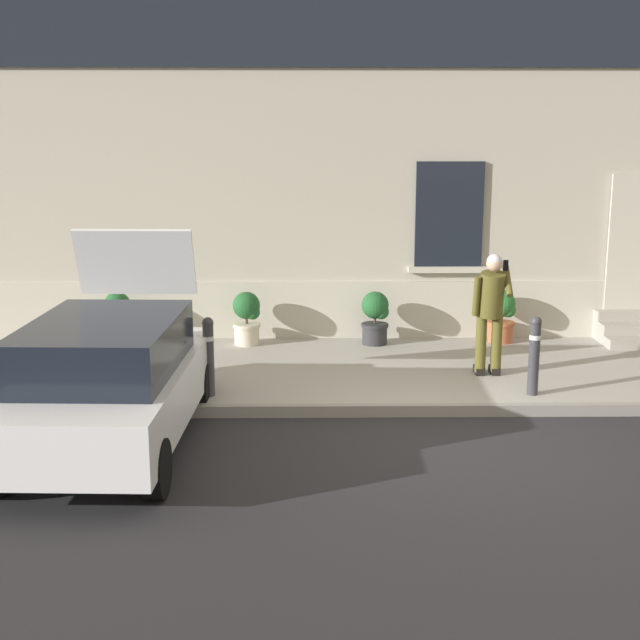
{
  "coord_description": "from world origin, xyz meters",
  "views": [
    {
      "loc": [
        -1.6,
        -9.36,
        3.5
      ],
      "look_at": [
        -1.46,
        1.6,
        1.1
      ],
      "focal_mm": 48.16,
      "sensor_mm": 36.0,
      "label": 1
    }
  ],
  "objects_px": {
    "person_on_phone": "(491,306)",
    "planter_olive": "(118,317)",
    "planter_charcoal": "(375,316)",
    "planter_terracotta": "(502,315)",
    "hatchback_car_white": "(110,379)",
    "planter_cream": "(247,317)",
    "bollard_far_left": "(209,354)",
    "bollard_near_person": "(534,353)"
  },
  "relations": [
    {
      "from": "bollard_near_person",
      "to": "person_on_phone",
      "type": "xyz_separation_m",
      "value": [
        -0.39,
        0.89,
        0.43
      ]
    },
    {
      "from": "planter_charcoal",
      "to": "planter_terracotta",
      "type": "bearing_deg",
      "value": 3.1
    },
    {
      "from": "bollard_near_person",
      "to": "planter_cream",
      "type": "bearing_deg",
      "value": 144.72
    },
    {
      "from": "bollard_far_left",
      "to": "person_on_phone",
      "type": "height_order",
      "value": "person_on_phone"
    },
    {
      "from": "bollard_near_person",
      "to": "planter_olive",
      "type": "xyz_separation_m",
      "value": [
        -5.98,
        2.78,
        -0.11
      ]
    },
    {
      "from": "person_on_phone",
      "to": "planter_olive",
      "type": "distance_m",
      "value": 5.92
    },
    {
      "from": "bollard_far_left",
      "to": "planter_charcoal",
      "type": "xyz_separation_m",
      "value": [
        2.37,
        2.77,
        -0.11
      ]
    },
    {
      "from": "bollard_near_person",
      "to": "planter_cream",
      "type": "distance_m",
      "value": 4.8
    },
    {
      "from": "bollard_far_left",
      "to": "person_on_phone",
      "type": "bearing_deg",
      "value": 13.14
    },
    {
      "from": "bollard_near_person",
      "to": "person_on_phone",
      "type": "relative_size",
      "value": 0.6
    },
    {
      "from": "bollard_near_person",
      "to": "planter_terracotta",
      "type": "height_order",
      "value": "bollard_near_person"
    },
    {
      "from": "planter_charcoal",
      "to": "planter_cream",
      "type": "bearing_deg",
      "value": -179.97
    },
    {
      "from": "bollard_far_left",
      "to": "planter_cream",
      "type": "bearing_deg",
      "value": 83.83
    },
    {
      "from": "hatchback_car_white",
      "to": "planter_cream",
      "type": "distance_m",
      "value": 4.39
    },
    {
      "from": "hatchback_car_white",
      "to": "planter_olive",
      "type": "relative_size",
      "value": 4.8
    },
    {
      "from": "hatchback_car_white",
      "to": "bollard_near_person",
      "type": "height_order",
      "value": "hatchback_car_white"
    },
    {
      "from": "planter_charcoal",
      "to": "bollard_near_person",
      "type": "bearing_deg",
      "value": -56.32
    },
    {
      "from": "planter_olive",
      "to": "hatchback_car_white",
      "type": "bearing_deg",
      "value": -78.9
    },
    {
      "from": "bollard_near_person",
      "to": "bollard_far_left",
      "type": "xyz_separation_m",
      "value": [
        -4.21,
        0.0,
        0.0
      ]
    },
    {
      "from": "hatchback_car_white",
      "to": "planter_terracotta",
      "type": "bearing_deg",
      "value": 38.81
    },
    {
      "from": "bollard_far_left",
      "to": "planter_cream",
      "type": "distance_m",
      "value": 2.79
    },
    {
      "from": "hatchback_car_white",
      "to": "planter_terracotta",
      "type": "distance_m",
      "value": 6.9
    },
    {
      "from": "planter_charcoal",
      "to": "planter_olive",
      "type": "bearing_deg",
      "value": 179.92
    },
    {
      "from": "person_on_phone",
      "to": "planter_charcoal",
      "type": "relative_size",
      "value": 2.02
    },
    {
      "from": "bollard_far_left",
      "to": "planter_terracotta",
      "type": "xyz_separation_m",
      "value": [
        4.43,
        2.88,
        -0.11
      ]
    },
    {
      "from": "planter_charcoal",
      "to": "person_on_phone",
      "type": "bearing_deg",
      "value": -52.3
    },
    {
      "from": "bollard_far_left",
      "to": "planter_olive",
      "type": "height_order",
      "value": "bollard_far_left"
    },
    {
      "from": "bollard_far_left",
      "to": "planter_olive",
      "type": "xyz_separation_m",
      "value": [
        -1.77,
        2.78,
        -0.11
      ]
    },
    {
      "from": "bollard_near_person",
      "to": "planter_charcoal",
      "type": "height_order",
      "value": "bollard_near_person"
    },
    {
      "from": "person_on_phone",
      "to": "planter_terracotta",
      "type": "height_order",
      "value": "person_on_phone"
    },
    {
      "from": "planter_olive",
      "to": "planter_cream",
      "type": "height_order",
      "value": "same"
    },
    {
      "from": "bollard_near_person",
      "to": "person_on_phone",
      "type": "height_order",
      "value": "person_on_phone"
    },
    {
      "from": "planter_olive",
      "to": "planter_terracotta",
      "type": "relative_size",
      "value": 1.0
    },
    {
      "from": "person_on_phone",
      "to": "planter_cream",
      "type": "height_order",
      "value": "person_on_phone"
    },
    {
      "from": "hatchback_car_white",
      "to": "bollard_near_person",
      "type": "distance_m",
      "value": 5.35
    },
    {
      "from": "planter_charcoal",
      "to": "planter_terracotta",
      "type": "height_order",
      "value": "same"
    },
    {
      "from": "planter_cream",
      "to": "bollard_far_left",
      "type": "bearing_deg",
      "value": -96.17
    },
    {
      "from": "planter_terracotta",
      "to": "planter_charcoal",
      "type": "bearing_deg",
      "value": -176.9
    },
    {
      "from": "planter_cream",
      "to": "planter_charcoal",
      "type": "relative_size",
      "value": 1.0
    },
    {
      "from": "hatchback_car_white",
      "to": "planter_terracotta",
      "type": "xyz_separation_m",
      "value": [
        5.38,
        4.32,
        -0.19
      ]
    },
    {
      "from": "bollard_near_person",
      "to": "planter_terracotta",
      "type": "distance_m",
      "value": 2.89
    },
    {
      "from": "planter_olive",
      "to": "planter_charcoal",
      "type": "height_order",
      "value": "same"
    }
  ]
}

